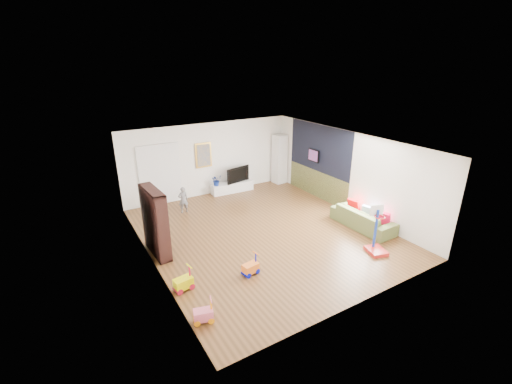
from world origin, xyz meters
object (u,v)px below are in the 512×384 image
media_console (232,187)px  bookshelf (155,222)px  sofa (363,218)px  basketball_hoop (379,231)px

media_console → bookshelf: (-3.77, -3.02, 0.71)m
bookshelf → sofa: (5.79, -1.72, -0.61)m
bookshelf → basketball_hoop: size_ratio=1.38×
media_console → basketball_hoop: bearing=-76.3°
media_console → basketball_hoop: size_ratio=1.27×
bookshelf → sofa: 6.07m
bookshelf → media_console: bearing=35.6°
sofa → bookshelf: bearing=72.5°
media_console → basketball_hoop: basketball_hoop is taller
sofa → basketball_hoop: size_ratio=1.55×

